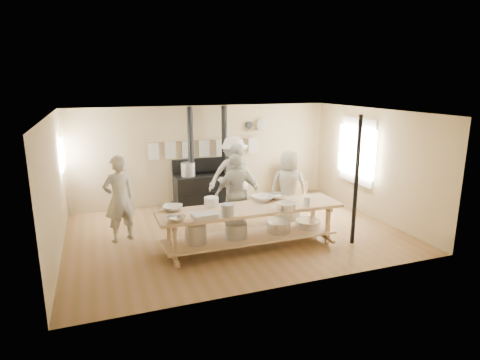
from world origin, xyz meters
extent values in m
plane|color=brown|center=(0.00, 0.00, 0.00)|extent=(7.00, 7.00, 0.00)
plane|color=tan|center=(0.00, 2.50, 1.30)|extent=(7.00, 0.00, 7.00)
plane|color=tan|center=(0.00, -2.50, 1.30)|extent=(7.00, 0.00, 7.00)
plane|color=tan|center=(-3.50, 0.00, 1.30)|extent=(0.00, 5.00, 5.00)
plane|color=tan|center=(3.50, 0.00, 1.30)|extent=(0.00, 5.00, 5.00)
plane|color=beige|center=(0.00, 0.00, 2.60)|extent=(7.00, 7.00, 0.00)
cube|color=beige|center=(3.47, 0.60, 1.50)|extent=(0.06, 1.35, 1.65)
plane|color=white|center=(3.43, 0.60, 1.50)|extent=(0.00, 1.50, 1.50)
cube|color=beige|center=(3.42, 0.60, 1.50)|extent=(0.02, 0.03, 1.50)
plane|color=white|center=(-3.45, 2.00, 1.60)|extent=(0.00, 0.90, 0.90)
cube|color=black|center=(0.00, 2.10, 0.42)|extent=(1.80, 0.70, 0.85)
cube|color=black|center=(0.00, 2.10, 0.05)|extent=(1.90, 0.75, 0.10)
cube|color=black|center=(0.00, 2.40, 1.05)|extent=(1.80, 0.12, 0.35)
cylinder|color=black|center=(-0.45, 2.15, 1.73)|extent=(0.15, 0.15, 1.75)
cylinder|color=black|center=(0.45, 2.15, 1.73)|extent=(0.15, 0.15, 1.75)
cylinder|color=#B2B2B7|center=(-0.55, 2.10, 1.02)|extent=(0.36, 0.36, 0.34)
cylinder|color=gray|center=(0.55, 2.05, 1.00)|extent=(0.30, 0.30, 0.30)
cylinder|color=tan|center=(0.00, 2.40, 1.72)|extent=(3.00, 0.04, 0.04)
cube|color=silver|center=(-1.35, 2.40, 1.50)|extent=(0.28, 0.01, 0.46)
cube|color=silver|center=(-0.90, 2.40, 1.50)|extent=(0.28, 0.01, 0.46)
cube|color=silver|center=(-0.45, 2.40, 1.50)|extent=(0.28, 0.01, 0.46)
cube|color=silver|center=(0.00, 2.40, 1.50)|extent=(0.28, 0.01, 0.46)
cube|color=silver|center=(0.45, 2.40, 1.50)|extent=(0.28, 0.01, 0.46)
cube|color=silver|center=(0.90, 2.40, 1.50)|extent=(0.28, 0.01, 0.46)
cube|color=silver|center=(1.35, 2.40, 1.50)|extent=(0.28, 0.01, 0.46)
cube|color=tan|center=(1.40, 2.42, 1.90)|extent=(0.50, 0.14, 0.03)
cylinder|color=black|center=(1.25, 2.44, 2.05)|extent=(0.20, 0.04, 0.20)
cylinder|color=silver|center=(1.62, 2.44, 2.05)|extent=(0.32, 0.03, 0.32)
cube|color=tan|center=(0.00, -0.90, 0.82)|extent=(3.60, 0.90, 0.06)
cube|color=tan|center=(0.00, -0.90, 0.25)|extent=(3.40, 0.80, 0.04)
cube|color=tan|center=(0.00, -0.90, 0.20)|extent=(3.30, 0.06, 0.06)
cube|color=tan|center=(-1.55, -1.20, 0.42)|extent=(0.07, 0.07, 0.85)
cube|color=tan|center=(-1.55, -0.60, 0.42)|extent=(0.07, 0.07, 0.85)
cube|color=tan|center=(1.55, -1.20, 0.42)|extent=(0.07, 0.07, 0.85)
cube|color=tan|center=(1.55, -0.60, 0.42)|extent=(0.07, 0.07, 0.85)
cylinder|color=#B2B2B7|center=(-1.10, -0.90, 0.46)|extent=(0.40, 0.40, 0.38)
cylinder|color=gray|center=(-0.30, -0.90, 0.42)|extent=(0.44, 0.44, 0.30)
cylinder|color=silver|center=(0.60, -0.90, 0.38)|extent=(0.48, 0.48, 0.22)
cylinder|color=silver|center=(1.30, -0.90, 0.34)|extent=(0.52, 0.52, 0.14)
cylinder|color=black|center=(2.05, -1.35, 1.30)|extent=(0.08, 0.08, 2.60)
imported|color=#BCB9A7|center=(-2.36, 0.39, 0.90)|extent=(0.76, 0.63, 1.79)
imported|color=#BCB9A7|center=(0.34, 1.03, 0.88)|extent=(0.96, 0.80, 1.77)
imported|color=#BCB9A7|center=(1.37, 0.22, 0.85)|extent=(0.96, 0.78, 1.71)
imported|color=#BCB9A7|center=(0.03, 0.03, 0.87)|extent=(1.07, 0.56, 1.73)
imported|color=#BCB9A7|center=(0.40, 1.29, 0.96)|extent=(1.33, 0.88, 1.92)
cube|color=#543721|center=(2.47, 1.95, 0.26)|extent=(0.61, 0.61, 0.51)
cube|color=#543721|center=(2.40, 2.15, 0.74)|extent=(0.47, 0.20, 0.57)
imported|color=white|center=(-1.45, -0.57, 0.90)|extent=(0.48, 0.48, 0.09)
imported|color=silver|center=(-1.51, -1.23, 0.90)|extent=(0.46, 0.46, 0.10)
imported|color=white|center=(0.40, -0.57, 0.90)|extent=(0.56, 0.56, 0.11)
imported|color=silver|center=(0.70, -0.57, 0.90)|extent=(0.48, 0.48, 0.11)
cube|color=#B2B2B7|center=(-1.01, -1.23, 0.90)|extent=(0.45, 0.32, 0.09)
cylinder|color=silver|center=(0.59, -1.23, 0.91)|extent=(0.48, 0.48, 0.12)
cylinder|color=gray|center=(-0.58, -1.23, 0.96)|extent=(0.30, 0.30, 0.22)
cylinder|color=white|center=(-0.70, -0.57, 0.94)|extent=(0.37, 0.37, 0.18)
cylinder|color=white|center=(1.03, -1.23, 0.95)|extent=(0.16, 0.16, 0.20)
camera|label=1|loc=(-2.70, -7.76, 3.21)|focal=30.00mm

